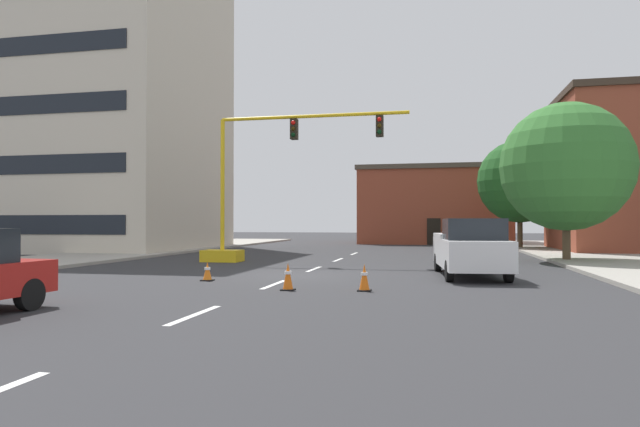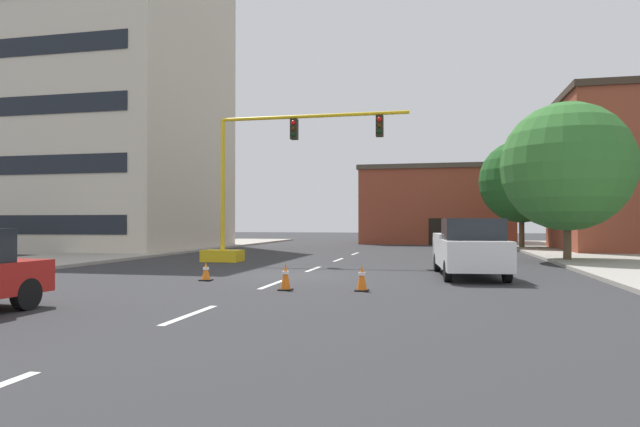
% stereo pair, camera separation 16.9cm
% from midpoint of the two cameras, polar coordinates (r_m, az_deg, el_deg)
% --- Properties ---
extents(ground_plane, '(160.00, 160.00, 0.00)m').
position_cam_midpoint_polar(ground_plane, '(19.43, -2.12, -6.43)').
color(ground_plane, '#2D2D30').
extents(sidewalk_left, '(6.00, 56.00, 0.14)m').
position_cam_midpoint_polar(sidewalk_left, '(32.12, -21.24, -4.07)').
color(sidewalk_left, '#9E998E').
rests_on(sidewalk_left, ground_plane).
extents(sidewalk_right, '(6.00, 56.00, 0.14)m').
position_cam_midpoint_polar(sidewalk_right, '(27.98, 29.18, -4.49)').
color(sidewalk_right, '#9E998E').
rests_on(sidewalk_right, ground_plane).
extents(lane_stripe_seg_1, '(0.16, 2.40, 0.01)m').
position_cam_midpoint_polar(lane_stripe_seg_1, '(11.46, -12.97, -10.25)').
color(lane_stripe_seg_1, silver).
rests_on(lane_stripe_seg_1, ground_plane).
extents(lane_stripe_seg_2, '(0.16, 2.40, 0.01)m').
position_cam_midpoint_polar(lane_stripe_seg_2, '(16.55, -4.74, -7.38)').
color(lane_stripe_seg_2, silver).
rests_on(lane_stripe_seg_2, ground_plane).
extents(lane_stripe_seg_3, '(0.16, 2.40, 0.01)m').
position_cam_midpoint_polar(lane_stripe_seg_3, '(21.85, -0.47, -5.81)').
color(lane_stripe_seg_3, silver).
rests_on(lane_stripe_seg_3, ground_plane).
extents(lane_stripe_seg_4, '(0.16, 2.40, 0.01)m').
position_cam_midpoint_polar(lane_stripe_seg_4, '(27.22, 2.10, -4.84)').
color(lane_stripe_seg_4, silver).
rests_on(lane_stripe_seg_4, ground_plane).
extents(lane_stripe_seg_5, '(0.16, 2.40, 0.01)m').
position_cam_midpoint_polar(lane_stripe_seg_5, '(32.64, 3.83, -4.19)').
color(lane_stripe_seg_5, silver).
rests_on(lane_stripe_seg_5, ground_plane).
extents(building_tall_left, '(13.91, 13.66, 21.05)m').
position_cam_midpoint_polar(building_tall_left, '(41.55, -21.01, 11.18)').
color(building_tall_left, beige).
rests_on(building_tall_left, ground_plane).
extents(building_brick_center, '(13.11, 9.46, 6.76)m').
position_cam_midpoint_polar(building_brick_center, '(50.57, 12.07, 0.82)').
color(building_brick_center, brown).
rests_on(building_brick_center, ground_plane).
extents(traffic_signal_gantry, '(9.70, 1.20, 6.83)m').
position_cam_midpoint_polar(traffic_signal_gantry, '(25.92, -7.32, 0.00)').
color(traffic_signal_gantry, yellow).
rests_on(traffic_signal_gantry, ground_plane).
extents(tree_right_far, '(5.78, 5.78, 7.62)m').
position_cam_midpoint_polar(tree_right_far, '(40.67, 20.36, 3.16)').
color(tree_right_far, brown).
rests_on(tree_right_far, ground_plane).
extents(tree_right_mid, '(5.99, 5.99, 7.45)m').
position_cam_midpoint_polar(tree_right_mid, '(28.01, 24.47, 4.46)').
color(tree_right_mid, brown).
rests_on(tree_right_mid, ground_plane).
extents(pickup_truck_white, '(2.48, 5.56, 1.99)m').
position_cam_midpoint_polar(pickup_truck_white, '(19.49, 15.48, -3.51)').
color(pickup_truck_white, white).
rests_on(pickup_truck_white, ground_plane).
extents(traffic_cone_roadside_a, '(0.36, 0.36, 0.60)m').
position_cam_midpoint_polar(traffic_cone_roadside_a, '(17.89, -11.53, -5.94)').
color(traffic_cone_roadside_a, black).
rests_on(traffic_cone_roadside_a, ground_plane).
extents(traffic_cone_roadside_b, '(0.36, 0.36, 0.73)m').
position_cam_midpoint_polar(traffic_cone_roadside_b, '(14.95, 4.71, -6.70)').
color(traffic_cone_roadside_b, black).
rests_on(traffic_cone_roadside_b, ground_plane).
extents(traffic_cone_roadside_c, '(0.36, 0.36, 0.76)m').
position_cam_midpoint_polar(traffic_cone_roadside_c, '(15.10, -3.29, -6.59)').
color(traffic_cone_roadside_c, black).
rests_on(traffic_cone_roadside_c, ground_plane).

